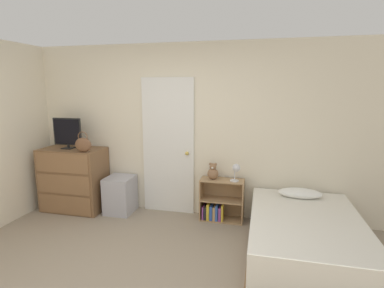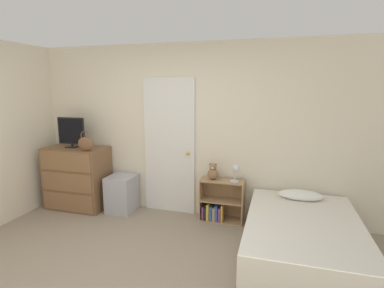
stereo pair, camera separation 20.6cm
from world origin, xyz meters
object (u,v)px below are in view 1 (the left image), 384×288
object	(u,v)px
desk_lamp	(236,169)
bed	(305,238)
bookshelf	(219,204)
teddy_bear	(213,172)
handbag	(83,145)
storage_bin	(120,195)
tv	(67,133)
dresser	(74,179)

from	to	relation	value
desk_lamp	bed	world-z (taller)	desk_lamp
bookshelf	teddy_bear	distance (m)	0.48
desk_lamp	handbag	bearing A→B (deg)	-172.87
storage_bin	teddy_bear	world-z (taller)	teddy_bear
tv	handbag	world-z (taller)	tv
handbag	bed	bearing A→B (deg)	-8.71
bookshelf	bed	world-z (taller)	bookshelf
tv	teddy_bear	bearing A→B (deg)	3.53
bookshelf	desk_lamp	bearing A→B (deg)	-10.34
handbag	storage_bin	xyz separation A→B (m)	(0.43, 0.24, -0.81)
storage_bin	bookshelf	size ratio (longest dim) A/B	0.90
tv	bed	size ratio (longest dim) A/B	0.25
dresser	storage_bin	xyz separation A→B (m)	(0.76, 0.05, -0.21)
storage_bin	handbag	bearing A→B (deg)	-151.28
dresser	handbag	distance (m)	0.71
bookshelf	bed	xyz separation A→B (m)	(1.09, -0.79, 0.01)
dresser	bookshelf	world-z (taller)	dresser
handbag	desk_lamp	size ratio (longest dim) A/B	1.19
handbag	storage_bin	size ratio (longest dim) A/B	0.54
handbag	dresser	bearing A→B (deg)	150.72
dresser	desk_lamp	size ratio (longest dim) A/B	3.85
tv	storage_bin	world-z (taller)	tv
storage_bin	bookshelf	world-z (taller)	bookshelf
bed	dresser	bearing A→B (deg)	169.10
dresser	storage_bin	bearing A→B (deg)	4.07
teddy_bear	handbag	bearing A→B (deg)	-170.36
tv	handbag	size ratio (longest dim) A/B	1.55
tv	teddy_bear	world-z (taller)	tv
dresser	bed	distance (m)	3.45
teddy_bear	tv	bearing A→B (deg)	-176.47
teddy_bear	bed	distance (m)	1.50
dresser	desk_lamp	xyz separation A→B (m)	(2.52, 0.09, 0.29)
storage_bin	bookshelf	distance (m)	1.53
storage_bin	bookshelf	xyz separation A→B (m)	(1.53, 0.08, -0.04)
dresser	bookshelf	xyz separation A→B (m)	(2.28, 0.14, -0.25)
teddy_bear	desk_lamp	xyz separation A→B (m)	(0.33, -0.04, 0.07)
tv	bed	world-z (taller)	tv
handbag	storage_bin	world-z (taller)	handbag
teddy_bear	bed	world-z (taller)	teddy_bear
storage_bin	teddy_bear	xyz separation A→B (m)	(1.43, 0.08, 0.43)
bed	storage_bin	bearing A→B (deg)	164.95
desk_lamp	tv	bearing A→B (deg)	-177.85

